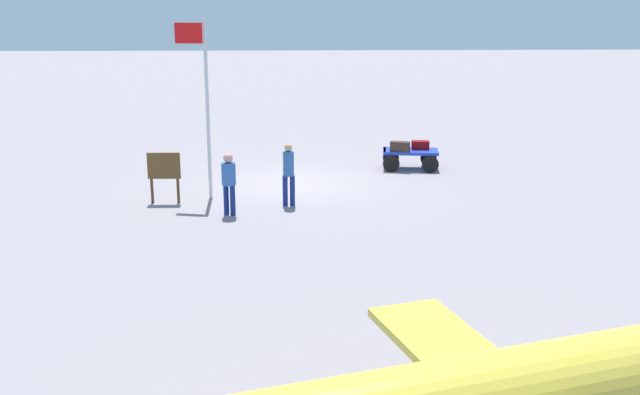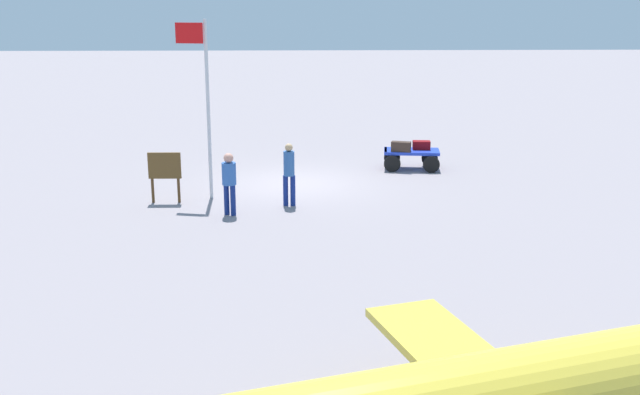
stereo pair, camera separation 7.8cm
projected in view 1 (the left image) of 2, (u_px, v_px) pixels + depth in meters
ground_plane at (296, 184)px, 23.05m from camera, size 120.00×120.00×0.00m
luggage_cart at (410, 156)px, 24.96m from camera, size 1.94×1.30×0.65m
suitcase_navy at (400, 147)px, 24.63m from camera, size 0.69×0.46×0.33m
suitcase_olive at (420, 145)px, 24.99m from camera, size 0.61×0.38×0.28m
worker_lead at (288, 171)px, 20.40m from camera, size 0.34×0.32×1.75m
worker_trailing at (229, 178)px, 19.51m from camera, size 0.50×0.50×1.67m
flagpole at (204, 95)px, 20.68m from camera, size 0.87×0.18×5.03m
signboard at (164, 170)px, 20.71m from camera, size 0.91×0.09×1.43m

